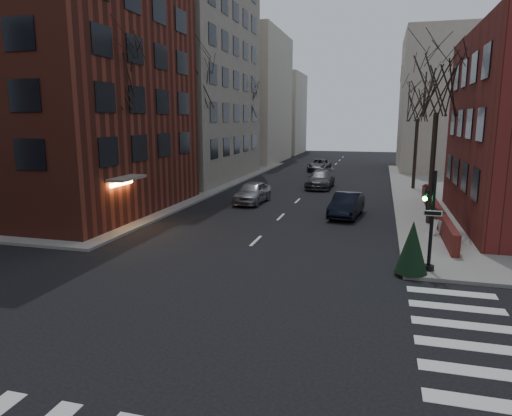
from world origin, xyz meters
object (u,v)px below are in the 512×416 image
at_px(car_lane_far, 319,165).
at_px(traffic_signal, 430,227).
at_px(tree_right_a, 438,83).
at_px(streetlamp_far, 256,135).
at_px(streetlamp_near, 185,144).
at_px(parked_sedan, 347,205).
at_px(evergreen_shrub, 412,247).
at_px(car_lane_gray, 320,179).
at_px(car_lane_silver, 252,192).
at_px(tree_left_c, 246,101).
at_px(tree_right_b, 419,101).
at_px(tree_left_a, 115,76).
at_px(sandwich_board, 437,227).
at_px(tree_left_b, 197,84).

bearing_deg(car_lane_far, traffic_signal, -74.27).
distance_m(traffic_signal, tree_right_a, 10.92).
distance_m(tree_right_a, streetlamp_far, 29.65).
height_order(streetlamp_near, parked_sedan, streetlamp_near).
bearing_deg(evergreen_shrub, car_lane_far, 103.01).
bearing_deg(car_lane_gray, streetlamp_near, -133.90).
bearing_deg(traffic_signal, streetlamp_far, 116.06).
distance_m(car_lane_gray, evergreen_shrub, 23.50).
bearing_deg(car_lane_far, car_lane_silver, -93.48).
relative_size(tree_left_c, evergreen_shrub, 4.64).
xyz_separation_m(tree_right_a, tree_right_b, (0.00, 14.00, -0.44)).
distance_m(tree_left_a, evergreen_shrub, 18.50).
bearing_deg(streetlamp_far, sandwich_board, -57.42).
bearing_deg(evergreen_shrub, tree_left_c, 117.07).
relative_size(tree_right_b, car_lane_silver, 1.97).
relative_size(tree_left_b, tree_right_a, 1.11).
xyz_separation_m(tree_left_c, tree_right_b, (17.60, -8.00, -0.44)).
xyz_separation_m(tree_left_c, car_lane_far, (7.73, 4.74, -7.32)).
xyz_separation_m(tree_left_b, car_lane_far, (7.73, 18.74, -8.21)).
distance_m(traffic_signal, tree_left_b, 24.87).
height_order(traffic_signal, streetlamp_near, streetlamp_near).
bearing_deg(sandwich_board, car_lane_far, 89.25).
relative_size(tree_right_a, evergreen_shrub, 4.64).
xyz_separation_m(car_lane_far, evergreen_shrub, (8.37, -36.24, 0.49)).
distance_m(parked_sedan, car_lane_silver, 7.69).
distance_m(tree_right_a, car_lane_gray, 16.96).
bearing_deg(tree_left_a, tree_left_c, 90.00).
bearing_deg(tree_left_a, car_lane_gray, 60.65).
bearing_deg(tree_left_a, tree_right_b, 45.64).
bearing_deg(car_lane_gray, tree_left_b, -151.27).
xyz_separation_m(tree_right_a, parked_sedan, (-4.80, 1.21, -7.28)).
distance_m(tree_right_a, evergreen_shrub, 11.80).
xyz_separation_m(parked_sedan, car_lane_far, (-5.07, 25.53, -0.05)).
relative_size(tree_left_a, streetlamp_near, 1.63).
bearing_deg(traffic_signal, tree_left_b, 134.54).
height_order(tree_right_a, streetlamp_near, tree_right_a).
bearing_deg(tree_right_a, parked_sedan, 165.90).
bearing_deg(car_lane_silver, traffic_signal, -47.35).
relative_size(streetlamp_near, streetlamp_far, 1.00).
height_order(car_lane_silver, car_lane_gray, car_lane_silver).
bearing_deg(tree_right_a, tree_right_b, 90.00).
bearing_deg(tree_left_c, traffic_signal, -61.64).
bearing_deg(streetlamp_near, tree_right_a, -13.24).
relative_size(tree_right_b, car_lane_far, 1.81).
distance_m(tree_left_b, car_lane_gray, 13.57).
bearing_deg(car_lane_far, tree_right_a, -68.15).
bearing_deg(car_lane_far, sandwich_board, -69.68).
height_order(car_lane_gray, car_lane_far, car_lane_gray).
distance_m(tree_right_b, sandwich_board, 18.28).
distance_m(tree_right_a, tree_right_b, 14.01).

